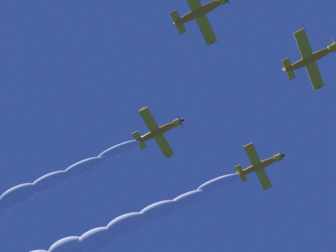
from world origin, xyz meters
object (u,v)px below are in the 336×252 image
at_px(airplane_lead, 312,58).
at_px(airplane_slot_tail, 160,131).
at_px(airplane_left_wingman, 261,165).
at_px(airplane_right_wingman, 202,11).

relative_size(airplane_lead, airplane_slot_tail, 1.00).
relative_size(airplane_left_wingman, airplane_right_wingman, 1.00).
bearing_deg(airplane_left_wingman, airplane_slot_tail, 103.04).
height_order(airplane_lead, airplane_right_wingman, airplane_lead).
distance_m(airplane_left_wingman, airplane_right_wingman, 24.04).
bearing_deg(airplane_right_wingman, airplane_slot_tail, 6.94).
distance_m(airplane_lead, airplane_left_wingman, 17.16).
height_order(airplane_right_wingman, airplane_slot_tail, airplane_slot_tail).
bearing_deg(airplane_right_wingman, airplane_left_wingman, -32.89).
relative_size(airplane_lead, airplane_right_wingman, 1.00).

